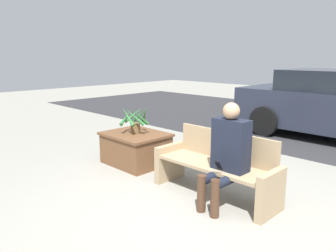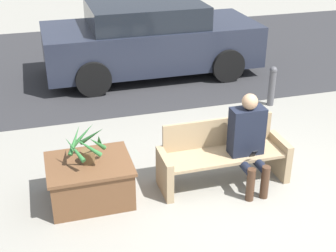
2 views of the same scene
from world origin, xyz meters
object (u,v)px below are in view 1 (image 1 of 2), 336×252
object	(u,v)px
planter_box	(136,147)
potted_plant	(135,120)
bench	(217,166)
person_seated	(227,151)

from	to	relation	value
planter_box	potted_plant	world-z (taller)	potted_plant
bench	potted_plant	world-z (taller)	potted_plant
bench	person_seated	world-z (taller)	person_seated
potted_plant	bench	bearing A→B (deg)	-1.97
bench	potted_plant	distance (m)	1.73
bench	potted_plant	bearing A→B (deg)	178.03
person_seated	potted_plant	size ratio (longest dim) A/B	2.47
bench	person_seated	xyz separation A→B (m)	(0.26, -0.17, 0.29)
planter_box	person_seated	bearing A→B (deg)	-6.49
bench	potted_plant	xyz separation A→B (m)	(-1.70, 0.06, 0.36)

